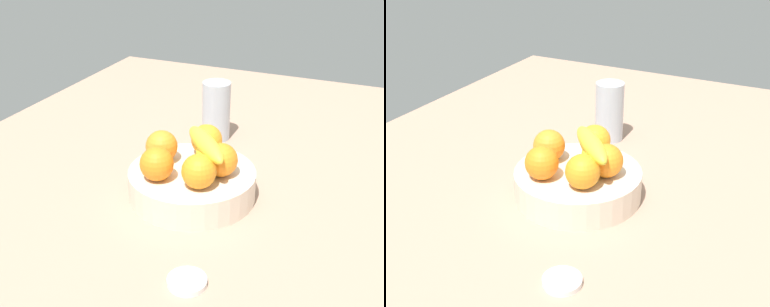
# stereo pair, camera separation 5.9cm
# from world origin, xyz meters

# --- Properties ---
(ground_plane) EXTENTS (1.80, 1.40, 0.03)m
(ground_plane) POSITION_xyz_m (0.00, 0.00, -0.01)
(ground_plane) COLOR tan
(fruit_bowl) EXTENTS (0.27, 0.27, 0.06)m
(fruit_bowl) POSITION_xyz_m (-0.01, 0.03, 0.03)
(fruit_bowl) COLOR beige
(fruit_bowl) RESTS_ON ground_plane
(orange_front_left) EXTENTS (0.07, 0.07, 0.07)m
(orange_front_left) POSITION_xyz_m (-0.07, 0.08, 0.10)
(orange_front_left) COLOR orange
(orange_front_left) RESTS_ON fruit_bowl
(orange_front_right) EXTENTS (0.07, 0.07, 0.07)m
(orange_front_right) POSITION_xyz_m (-0.06, -0.01, 0.10)
(orange_front_right) COLOR orange
(orange_front_right) RESTS_ON fruit_bowl
(orange_center) EXTENTS (0.07, 0.07, 0.07)m
(orange_center) POSITION_xyz_m (0.00, -0.03, 0.10)
(orange_center) COLOR orange
(orange_center) RESTS_ON fruit_bowl
(orange_back_left) EXTENTS (0.07, 0.07, 0.07)m
(orange_back_left) POSITION_xyz_m (0.08, 0.03, 0.10)
(orange_back_left) COLOR orange
(orange_back_left) RESTS_ON fruit_bowl
(orange_back_right) EXTENTS (0.07, 0.07, 0.07)m
(orange_back_right) POSITION_xyz_m (0.01, 0.11, 0.10)
(orange_back_right) COLOR orange
(orange_back_right) RESTS_ON fruit_bowl
(banana_bunch) EXTENTS (0.18, 0.14, 0.08)m
(banana_bunch) POSITION_xyz_m (0.00, -0.00, 0.10)
(banana_bunch) COLOR yellow
(banana_bunch) RESTS_ON fruit_bowl
(thermos_tumbler) EXTENTS (0.07, 0.07, 0.16)m
(thermos_tumbler) POSITION_xyz_m (0.29, 0.09, 0.08)
(thermos_tumbler) COLOR #AEB7C4
(thermos_tumbler) RESTS_ON ground_plane
(jar_lid) EXTENTS (0.07, 0.07, 0.01)m
(jar_lid) POSITION_xyz_m (-0.27, -0.08, 0.01)
(jar_lid) COLOR white
(jar_lid) RESTS_ON ground_plane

